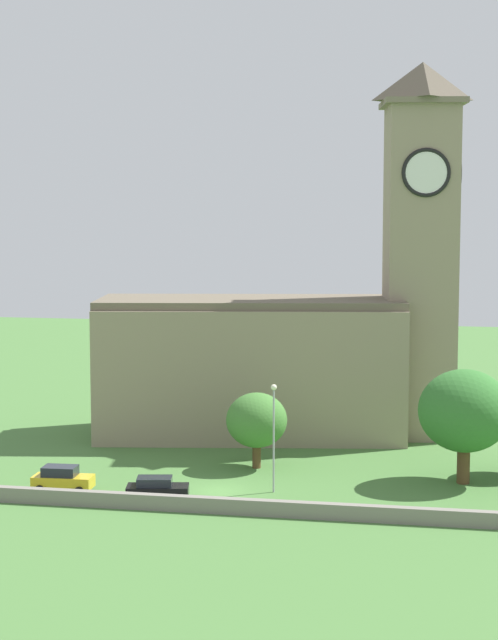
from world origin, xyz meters
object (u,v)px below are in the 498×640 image
car_black (157,488)px  church (293,338)px  tree_riverside_east (257,420)px  car_yellow (62,479)px  tree_churchyard (464,411)px  streetlamp_west_mid (274,422)px

car_black → church: bearing=75.2°
tree_riverside_east → car_yellow: bearing=-142.0°
tree_churchyard → tree_riverside_east: tree_churchyard is taller
car_black → streetlamp_west_mid: (7.70, 3.61, 4.34)m
tree_riverside_east → church: bearing=85.7°
tree_churchyard → tree_riverside_east: (-15.97, 1.77, -1.64)m
car_yellow → tree_churchyard: bearing=15.7°
streetlamp_west_mid → tree_riverside_east: bearing=110.0°
tree_riverside_east → streetlamp_west_mid: bearing=-70.0°
church → streetlamp_west_mid: bearing=-85.5°
church → car_black: size_ratio=7.20×
streetlamp_west_mid → tree_churchyard: tree_churchyard is taller
streetlamp_west_mid → tree_riverside_east: streetlamp_west_mid is taller
church → car_black: bearing=-104.8°
tree_churchyard → car_black: bearing=-157.6°
tree_churchyard → tree_riverside_east: bearing=173.7°
church → streetlamp_west_mid: size_ratio=4.20×
church → car_yellow: bearing=-120.8°
car_yellow → car_black: car_yellow is taller
streetlamp_west_mid → tree_riverside_east: (-2.51, 6.91, -1.37)m
streetlamp_west_mid → tree_churchyard: 14.41m
car_black → tree_riverside_east: 12.10m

